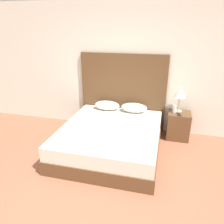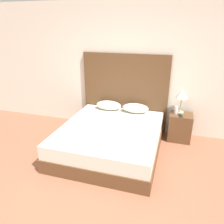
{
  "view_description": "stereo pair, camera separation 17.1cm",
  "coord_description": "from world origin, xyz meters",
  "px_view_note": "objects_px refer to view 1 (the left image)",
  "views": [
    {
      "loc": [
        0.92,
        -1.96,
        2.23
      ],
      "look_at": [
        -0.0,
        1.63,
        0.74
      ],
      "focal_mm": 35.0,
      "sensor_mm": 36.0,
      "label": 1
    },
    {
      "loc": [
        1.08,
        -1.91,
        2.23
      ],
      "look_at": [
        -0.0,
        1.63,
        0.74
      ],
      "focal_mm": 35.0,
      "sensor_mm": 36.0,
      "label": 2
    }
  ],
  "objects_px": {
    "phone_on_bed": "(125,132)",
    "phone_on_nightstand": "(179,115)",
    "bed": "(111,139)",
    "nightstand": "(178,126)",
    "table_lamp": "(180,94)"
  },
  "relations": [
    {
      "from": "phone_on_bed",
      "to": "nightstand",
      "type": "relative_size",
      "value": 0.29
    },
    {
      "from": "nightstand",
      "to": "phone_on_bed",
      "type": "bearing_deg",
      "value": -134.52
    },
    {
      "from": "nightstand",
      "to": "phone_on_nightstand",
      "type": "height_order",
      "value": "phone_on_nightstand"
    },
    {
      "from": "phone_on_bed",
      "to": "nightstand",
      "type": "distance_m",
      "value": 1.36
    },
    {
      "from": "bed",
      "to": "phone_on_bed",
      "type": "xyz_separation_m",
      "value": [
        0.29,
        -0.14,
        0.25
      ]
    },
    {
      "from": "phone_on_bed",
      "to": "table_lamp",
      "type": "relative_size",
      "value": 0.33
    },
    {
      "from": "bed",
      "to": "phone_on_bed",
      "type": "distance_m",
      "value": 0.41
    },
    {
      "from": "nightstand",
      "to": "table_lamp",
      "type": "bearing_deg",
      "value": 114.29
    },
    {
      "from": "bed",
      "to": "phone_on_nightstand",
      "type": "bearing_deg",
      "value": 30.44
    },
    {
      "from": "bed",
      "to": "nightstand",
      "type": "distance_m",
      "value": 1.48
    },
    {
      "from": "phone_on_bed",
      "to": "phone_on_nightstand",
      "type": "xyz_separation_m",
      "value": [
        0.92,
        0.86,
        0.07
      ]
    },
    {
      "from": "phone_on_nightstand",
      "to": "bed",
      "type": "bearing_deg",
      "value": -149.56
    },
    {
      "from": "bed",
      "to": "table_lamp",
      "type": "distance_m",
      "value": 1.65
    },
    {
      "from": "nightstand",
      "to": "phone_on_nightstand",
      "type": "relative_size",
      "value": 3.57
    },
    {
      "from": "phone_on_nightstand",
      "to": "phone_on_bed",
      "type": "bearing_deg",
      "value": -137.13
    }
  ]
}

